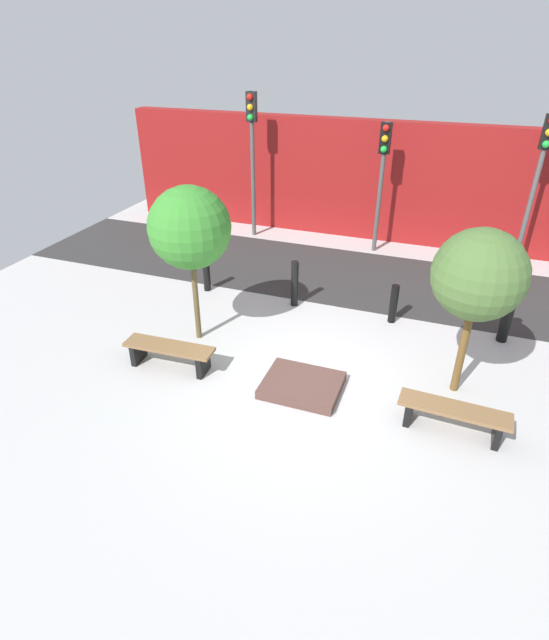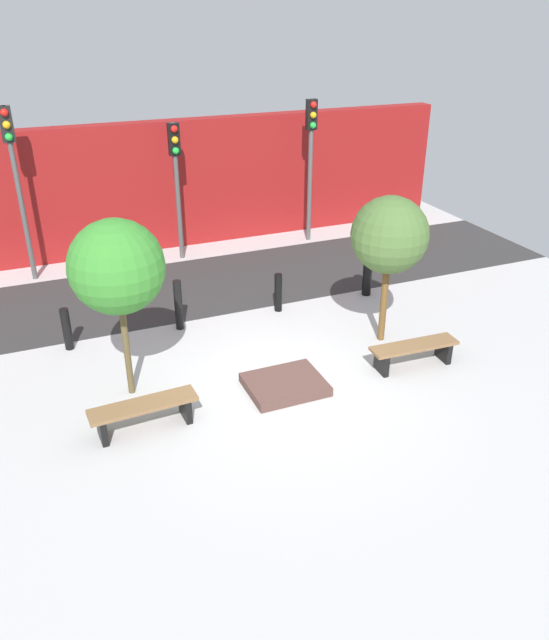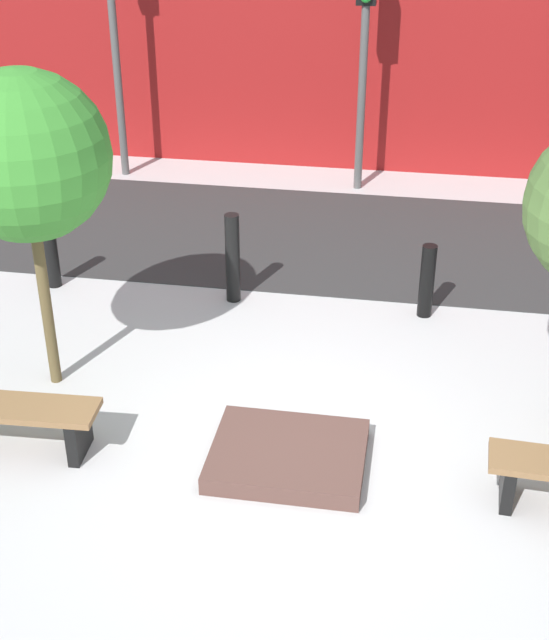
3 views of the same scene
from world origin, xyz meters
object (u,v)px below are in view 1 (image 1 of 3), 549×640
Objects in this scene: bench_left at (169,352)px; bollard_right at (507,317)px; bollard_center at (394,304)px; traffic_light_mid_west at (383,165)px; bench_right at (453,414)px; planter_bed at (302,385)px; traffic_light_mid_east at (539,167)px; tree_behind_right_bench at (479,276)px; bollard_far_left at (207,274)px; traffic_light_west at (252,141)px; bollard_left at (295,284)px; tree_behind_left_bench at (190,228)px.

bollard_right is at bearing 25.47° from bench_left.
traffic_light_mid_west is at bearing 105.73° from bollard_center.
bench_right is 2.53m from planter_bed.
bollard_right is 0.28× the size of traffic_light_mid_east.
tree_behind_right_bench is 0.84× the size of traffic_light_mid_west.
traffic_light_mid_west is (-3.34, 3.95, 1.87)m from bollard_right.
traffic_light_mid_east reaches higher than planter_bed.
traffic_light_mid_east is (3.73, 0.00, 0.23)m from traffic_light_mid_west.
traffic_light_west is at bearing 95.66° from bollard_far_left.
tree_behind_right_bench is (-0.00, 1.13, 1.87)m from bench_right.
traffic_light_mid_west reaches higher than bollard_left.
traffic_light_mid_east is (0.39, 3.95, 2.10)m from bollard_right.
bollard_far_left is at bearing 138.62° from planter_bed.
bollard_center is at bearing 124.82° from tree_behind_right_bench.
traffic_light_west is 1.17× the size of traffic_light_mid_west.
traffic_light_mid_east reaches higher than bench_right.
tree_behind_left_bench is 6.44m from bollard_right.
bollard_center is 2.23m from bollard_right.
bench_left is at bearing -175.45° from planter_bed.
bench_left is 7.60m from traffic_light_west.
tree_behind_left_bench is 3.04m from bollard_left.
traffic_light_mid_west reaches higher than bench_right.
traffic_light_mid_east reaches higher than bollard_right.
tree_behind_right_bench is at bearing 9.89° from bench_left.
planter_bed is 3.17m from bollard_left.
bollard_far_left is 4.62m from traffic_light_west.
traffic_light_mid_east is at bearing -0.00° from traffic_light_west.
bollard_right is (3.34, 2.94, 0.46)m from planter_bed.
tree_behind_left_bench is 3.61× the size of bollard_center.
bollard_far_left is 4.45m from bollard_center.
bollard_far_left is (-5.85, 2.01, -1.77)m from tree_behind_right_bench.
bollard_right is at bearing -95.66° from traffic_light_mid_east.
traffic_light_mid_west reaches higher than tree_behind_left_bench.
bollard_left is at bearing 110.73° from planter_bed.
bench_left is 2.00× the size of bollard_far_left.
bench_left is 0.55× the size of tree_behind_left_bench.
tree_behind_right_bench is at bearing -67.15° from traffic_light_mid_west.
tree_behind_right_bench reaches higher than bench_left.
planter_bed is 3.16m from bollard_center.
traffic_light_mid_west is at bearing 74.27° from bollard_left.
bench_left is at bearing -151.78° from bollard_right.
tree_behind_right_bench is at bearing -101.53° from traffic_light_mid_east.
bollard_center is (1.11, 2.94, 0.35)m from planter_bed.
traffic_light_mid_west is (-1.11, 3.95, 1.98)m from bollard_center.
bollard_right is (4.45, 0.00, 0.01)m from bollard_left.
bollard_right is (6.67, 0.00, 0.12)m from bollard_far_left.
tree_behind_left_bench reaches higher than bollard_right.
traffic_light_west is at bearing 123.51° from bollard_left.
traffic_light_mid_east reaches higher than tree_behind_right_bench.
traffic_light_mid_west is (-2.51, 5.96, 0.22)m from tree_behind_right_bench.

